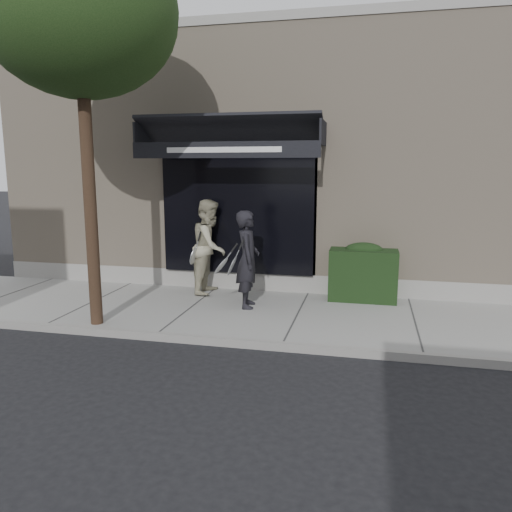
% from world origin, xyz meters
% --- Properties ---
extents(ground, '(80.00, 80.00, 0.00)m').
position_xyz_m(ground, '(0.00, 0.00, 0.00)').
color(ground, black).
rests_on(ground, ground).
extents(sidewalk, '(20.00, 3.00, 0.12)m').
position_xyz_m(sidewalk, '(0.00, 0.00, 0.06)').
color(sidewalk, gray).
rests_on(sidewalk, ground).
extents(curb, '(20.00, 0.10, 0.14)m').
position_xyz_m(curb, '(0.00, -1.55, 0.07)').
color(curb, gray).
rests_on(curb, ground).
extents(building_facade, '(14.30, 8.04, 5.64)m').
position_xyz_m(building_facade, '(-0.01, 4.96, 2.74)').
color(building_facade, '#BCA88F').
rests_on(building_facade, ground).
extents(hedge, '(1.30, 0.70, 1.14)m').
position_xyz_m(hedge, '(1.10, 1.25, 0.66)').
color(hedge, black).
rests_on(hedge, sidewalk).
extents(street_tree, '(3.00, 3.00, 6.28)m').
position_xyz_m(street_tree, '(-3.20, -1.30, 4.98)').
color(street_tree, black).
rests_on(street_tree, ground).
extents(pedestrian_front, '(0.79, 0.88, 1.80)m').
position_xyz_m(pedestrian_front, '(-0.98, 0.24, 1.02)').
color(pedestrian_front, black).
rests_on(pedestrian_front, sidewalk).
extents(pedestrian_back, '(0.75, 0.95, 1.93)m').
position_xyz_m(pedestrian_back, '(-1.99, 1.13, 1.09)').
color(pedestrian_back, '#B5AE91').
rests_on(pedestrian_back, sidewalk).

